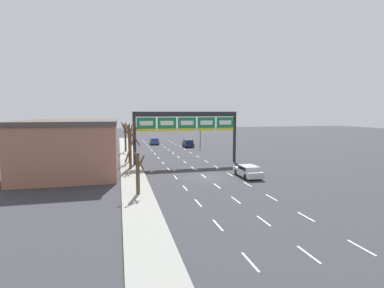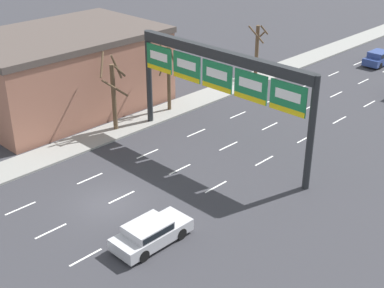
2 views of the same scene
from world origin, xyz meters
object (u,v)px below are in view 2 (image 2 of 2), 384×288
at_px(sign_gantry, 220,72).
at_px(tree_bare_furthest, 114,92).
at_px(car_blue, 379,58).
at_px(car_silver, 151,232).
at_px(tree_bare_closest, 257,48).
at_px(tree_bare_third, 168,74).

relative_size(sign_gantry, tree_bare_furthest, 2.49).
relative_size(car_blue, tree_bare_furthest, 0.68).
distance_m(car_silver, tree_bare_furthest, 15.19).
height_order(sign_gantry, car_blue, sign_gantry).
xyz_separation_m(car_blue, tree_bare_closest, (-6.72, -12.35, 2.19)).
bearing_deg(sign_gantry, car_blue, 93.23).
distance_m(sign_gantry, car_silver, 12.83).
height_order(sign_gantry, tree_bare_furthest, sign_gantry).
xyz_separation_m(car_silver, tree_bare_third, (-12.89, 13.40, 2.54)).
bearing_deg(tree_bare_furthest, tree_bare_third, 90.56).
xyz_separation_m(sign_gantry, tree_bare_third, (-8.09, 2.72, -2.71)).
bearing_deg(car_blue, car_silver, -80.49).
relative_size(car_silver, tree_bare_third, 0.77).
relative_size(car_silver, car_blue, 1.07).
height_order(tree_bare_closest, tree_bare_furthest, tree_bare_furthest).
relative_size(car_silver, tree_bare_closest, 0.85).
distance_m(car_silver, car_blue, 38.32).
distance_m(tree_bare_closest, tree_bare_furthest, 17.71).
relative_size(car_blue, tree_bare_closest, 0.80).
xyz_separation_m(sign_gantry, car_silver, (4.80, -10.68, -5.24)).
bearing_deg(sign_gantry, tree_bare_closest, 119.21).
xyz_separation_m(tree_bare_third, tree_bare_furthest, (0.06, -5.67, -0.01)).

